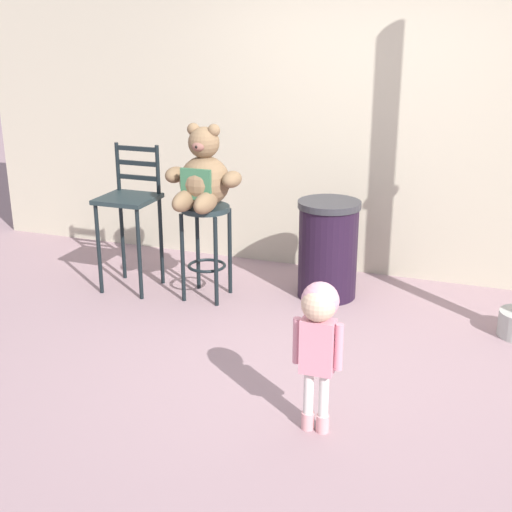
{
  "coord_description": "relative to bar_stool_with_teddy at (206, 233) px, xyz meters",
  "views": [
    {
      "loc": [
        1.08,
        -3.87,
        2.09
      ],
      "look_at": [
        -0.38,
        0.12,
        0.63
      ],
      "focal_mm": 48.5,
      "sensor_mm": 36.0,
      "label": 1
    }
  ],
  "objects": [
    {
      "name": "ground_plane",
      "position": [
        1.03,
        -0.78,
        -0.53
      ],
      "size": [
        24.0,
        24.0,
        0.0
      ],
      "primitive_type": "plane",
      "color": "gray"
    },
    {
      "name": "building_wall",
      "position": [
        1.03,
        1.12,
        1.12
      ],
      "size": [
        7.35,
        0.3,
        3.29
      ],
      "primitive_type": "cube",
      "color": "#B9AF97",
      "rests_on": "ground_plane"
    },
    {
      "name": "bar_stool_with_teddy",
      "position": [
        0.0,
        0.0,
        0.0
      ],
      "size": [
        0.37,
        0.37,
        0.74
      ],
      "color": "#1E2A2C",
      "rests_on": "ground_plane"
    },
    {
      "name": "teddy_bear",
      "position": [
        -0.0,
        -0.03,
        0.44
      ],
      "size": [
        0.6,
        0.54,
        0.62
      ],
      "color": "brown",
      "rests_on": "bar_stool_with_teddy"
    },
    {
      "name": "child_walking",
      "position": [
        1.31,
        -1.52,
        0.08
      ],
      "size": [
        0.27,
        0.21,
        0.84
      ],
      "rotation": [
        0.0,
        0.0,
        0.66
      ],
      "color": "pink",
      "rests_on": "ground_plane"
    },
    {
      "name": "trash_bin",
      "position": [
        0.88,
        0.35,
        -0.14
      ],
      "size": [
        0.49,
        0.49,
        0.77
      ],
      "color": "black",
      "rests_on": "ground_plane"
    },
    {
      "name": "bar_chair_empty",
      "position": [
        -0.65,
        -0.01,
        0.16
      ],
      "size": [
        0.43,
        0.43,
        1.16
      ],
      "color": "#1E2A2C",
      "rests_on": "ground_plane"
    }
  ]
}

